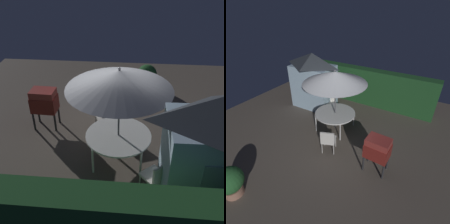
% 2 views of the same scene
% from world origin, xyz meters
% --- Properties ---
extents(ground_plane, '(11.00, 11.00, 0.00)m').
position_xyz_m(ground_plane, '(0.00, 0.00, 0.00)').
color(ground_plane, brown).
extents(garden_shed, '(2.03, 1.36, 2.56)m').
position_xyz_m(garden_shed, '(-2.15, 1.98, 1.30)').
color(garden_shed, '#9EBCD1').
rests_on(garden_shed, ground).
extents(patio_table, '(1.58, 1.58, 0.73)m').
position_xyz_m(patio_table, '(-0.26, 0.81, 0.69)').
color(patio_table, white).
rests_on(patio_table, ground).
extents(patio_umbrella, '(2.34, 2.34, 2.46)m').
position_xyz_m(patio_umbrella, '(-0.26, 0.81, 2.19)').
color(patio_umbrella, '#4C4C51').
rests_on(patio_umbrella, ground).
extents(bbq_grill, '(0.72, 0.53, 1.20)m').
position_xyz_m(bbq_grill, '(1.92, -0.39, 0.85)').
color(bbq_grill, maroon).
rests_on(bbq_grill, ground).
extents(chair_near_shed, '(0.60, 0.60, 0.90)m').
position_xyz_m(chair_near_shed, '(0.26, -0.47, 0.52)').
color(chair_near_shed, silver).
rests_on(chair_near_shed, ground).
extents(chair_far_side, '(0.65, 0.65, 0.90)m').
position_xyz_m(chair_far_side, '(-1.13, 1.86, 0.52)').
color(chair_far_side, silver).
rests_on(chair_far_side, ground).
extents(potted_plant_by_shed, '(0.71, 0.71, 0.90)m').
position_xyz_m(potted_plant_by_shed, '(-1.03, -3.13, 0.49)').
color(potted_plant_by_shed, '#936651').
rests_on(potted_plant_by_shed, ground).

